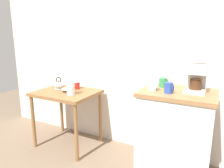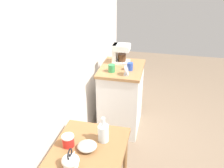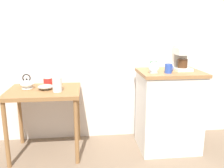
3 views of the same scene
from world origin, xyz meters
name	(u,v)px [view 1 (image 1 of 3)]	position (x,y,z in m)	size (l,w,h in m)	color
ground_plane	(113,156)	(0.00, 0.00, 0.00)	(8.00, 8.00, 0.00)	#7A6651
back_wall	(136,40)	(0.10, 0.41, 1.40)	(4.40, 0.10, 2.80)	silver
wooden_table	(67,99)	(-0.69, -0.01, 0.64)	(0.78, 0.62, 0.75)	olive
kitchen_counter	(175,135)	(0.72, -0.03, 0.47)	(0.70, 0.55, 0.93)	white
bowl_stoneware	(68,89)	(-0.67, 0.00, 0.78)	(0.17, 0.17, 0.05)	#9E998C
teakettle	(59,85)	(-0.87, 0.07, 0.80)	(0.17, 0.14, 0.16)	white
glass_carafe_vase	(71,88)	(-0.53, -0.11, 0.83)	(0.10, 0.10, 0.24)	silver
canister_enamel	(76,85)	(-0.66, 0.17, 0.80)	(0.10, 0.10, 0.11)	red
coffee_maker	(197,77)	(0.86, 0.02, 1.07)	(0.18, 0.22, 0.26)	white
mug_blue	(169,88)	(0.65, -0.15, 0.98)	(0.08, 0.08, 0.10)	#2D4CAD
mug_tall_green	(163,83)	(0.55, 0.06, 0.98)	(0.09, 0.08, 0.10)	#338C4C
table_clock	(153,85)	(0.49, -0.13, 0.98)	(0.11, 0.06, 0.12)	#B2B5BA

